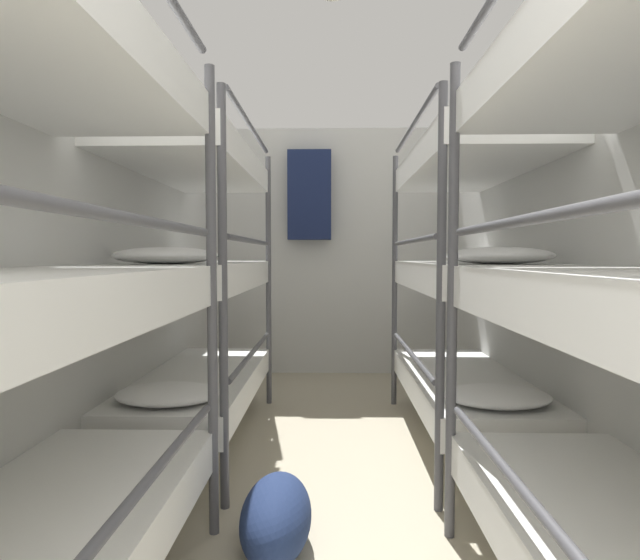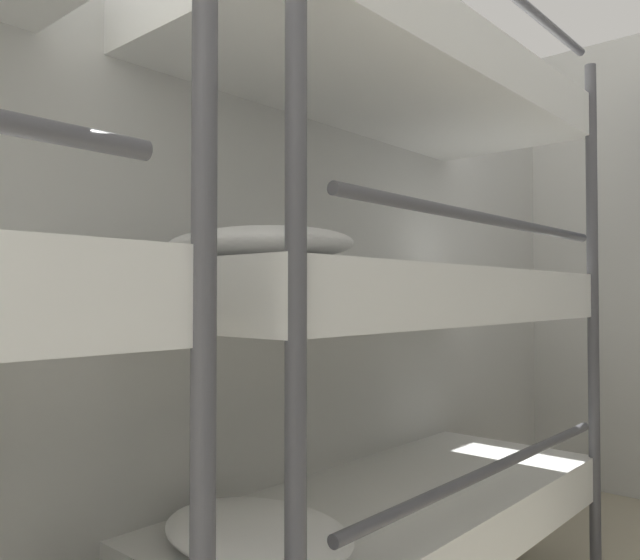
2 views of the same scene
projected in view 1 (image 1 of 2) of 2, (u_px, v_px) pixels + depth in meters
The scene contains 7 objects.
wall_left at pixel (88, 248), 2.55m from camera, with size 0.06×5.48×2.55m.
wall_right at pixel (580, 248), 2.49m from camera, with size 0.06×5.48×2.55m.
wall_back at pixel (331, 252), 5.22m from camera, with size 2.55×0.06×2.55m.
bunk_stack_left_far at pixel (198, 274), 3.21m from camera, with size 0.72×1.78×2.08m.
bunk_stack_right_far at pixel (467, 274), 3.18m from camera, with size 0.72×1.78×2.08m.
duffel_bag at pixel (276, 517), 2.08m from camera, with size 0.29×0.57×0.29m.
hanging_coat at pixel (309, 195), 5.05m from camera, with size 0.44×0.12×0.90m.
Camera 1 is at (0.00, 0.15, 1.24)m, focal length 28.00 mm.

